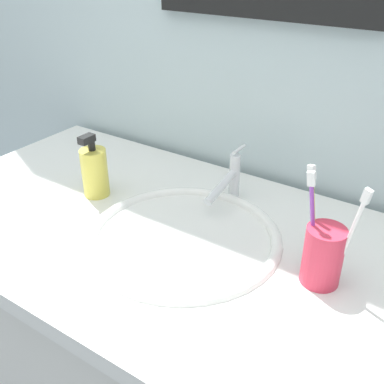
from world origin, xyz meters
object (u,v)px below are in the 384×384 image
Objects in this scene: faucet at (230,179)px; toothbrush_cup at (323,256)px; toothbrush_yellow at (313,215)px; soap_dispenser at (95,171)px; toothbrush_purple at (313,220)px; toothbrush_white at (351,233)px.

toothbrush_cup is at bearing -30.36° from faucet.
toothbrush_yellow is (0.24, -0.14, 0.06)m from faucet.
toothbrush_yellow is 0.50m from soap_dispenser.
toothbrush_yellow and toothbrush_purple have the same top height.
soap_dispenser is at bearing -150.74° from faucet.
toothbrush_white reaches higher than soap_dispenser.
toothbrush_white reaches higher than toothbrush_cup.
toothbrush_cup is 0.07m from toothbrush_yellow.
faucet is 0.31m from toothbrush_cup.
toothbrush_yellow reaches higher than toothbrush_cup.
toothbrush_white is at bearing -27.55° from faucet.
toothbrush_cup is 0.54× the size of toothbrush_yellow.
faucet is 0.80× the size of toothbrush_purple.
toothbrush_purple reaches higher than soap_dispenser.
soap_dispenser is (-0.26, -0.15, 0.01)m from faucet.
faucet is at bearing 149.02° from toothbrush_yellow.
toothbrush_white is 0.07m from toothbrush_yellow.
toothbrush_yellow is at bearing 0.83° from soap_dispenser.
toothbrush_cup is 0.55× the size of toothbrush_white.
toothbrush_cup is 0.54× the size of toothbrush_purple.
toothbrush_purple is at bearing 178.62° from toothbrush_white.
toothbrush_cup is at bearing 176.44° from toothbrush_white.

